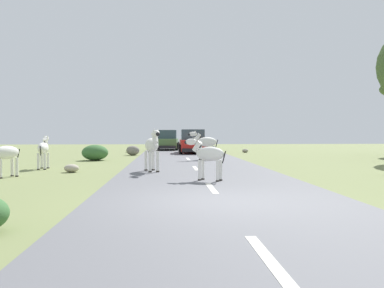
{
  "coord_description": "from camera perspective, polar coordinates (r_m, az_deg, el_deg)",
  "views": [
    {
      "loc": [
        -1.06,
        -8.59,
        1.54
      ],
      "look_at": [
        0.14,
        10.45,
        1.0
      ],
      "focal_mm": 37.04,
      "sensor_mm": 36.0,
      "label": 1
    }
  ],
  "objects": [
    {
      "name": "rock_4",
      "position": [
        27.36,
        -8.52,
        -0.94
      ],
      "size": [
        0.89,
        0.76,
        0.66
      ],
      "primitive_type": "ellipsoid",
      "color": "gray",
      "rests_on": "ground_plane"
    },
    {
      "name": "bush_3",
      "position": [
        31.85,
        -8.64,
        -0.73
      ],
      "size": [
        0.83,
        0.74,
        0.5
      ],
      "primitive_type": "ellipsoid",
      "color": "#386633",
      "rests_on": "ground_plane"
    },
    {
      "name": "zebra_2",
      "position": [
        21.87,
        1.93,
        0.24
      ],
      "size": [
        1.71,
        0.62,
        1.62
      ],
      "rotation": [
        0.0,
        0.0,
        1.73
      ],
      "color": "silver",
      "rests_on": "road"
    },
    {
      "name": "zebra_4",
      "position": [
        12.41,
        2.29,
        -1.51
      ],
      "size": [
        1.31,
        0.94,
        1.37
      ],
      "rotation": [
        0.0,
        0.0,
        1.02
      ],
      "color": "silver",
      "rests_on": "road"
    },
    {
      "name": "car_1",
      "position": [
        29.27,
        0.08,
        0.26
      ],
      "size": [
        2.04,
        4.35,
        1.74
      ],
      "rotation": [
        0.0,
        0.0,
        3.14
      ],
      "color": "red",
      "rests_on": "road"
    },
    {
      "name": "zebra_3",
      "position": [
        15.05,
        -25.43,
        -1.2
      ],
      "size": [
        0.97,
        1.36,
        1.42
      ],
      "rotation": [
        0.0,
        0.0,
        2.59
      ],
      "color": "silver",
      "rests_on": "ground_plane"
    },
    {
      "name": "road",
      "position": [
        8.8,
        4.28,
        -8.32
      ],
      "size": [
        6.0,
        64.0,
        0.05
      ],
      "primitive_type": "cube",
      "color": "slate",
      "rests_on": "ground_plane"
    },
    {
      "name": "ground_plane",
      "position": [
        8.79,
        3.41,
        -8.5
      ],
      "size": [
        90.0,
        90.0,
        0.0
      ],
      "primitive_type": "plane",
      "color": "olive"
    },
    {
      "name": "car_0",
      "position": [
        35.03,
        -3.58,
        0.48
      ],
      "size": [
        2.23,
        4.44,
        1.74
      ],
      "rotation": [
        0.0,
        0.0,
        3.08
      ],
      "color": "#476B38",
      "rests_on": "road"
    },
    {
      "name": "rock_0",
      "position": [
        16.15,
        -16.97,
        -3.36
      ],
      "size": [
        0.57,
        0.5,
        0.32
      ],
      "primitive_type": "ellipsoid",
      "color": "#A89E8C",
      "rests_on": "ground_plane"
    },
    {
      "name": "lane_markings",
      "position": [
        7.83,
        5.3,
        -9.37
      ],
      "size": [
        0.16,
        56.0,
        0.01
      ],
      "color": "silver",
      "rests_on": "road"
    },
    {
      "name": "zebra_0",
      "position": [
        15.29,
        -5.75,
        -0.26
      ],
      "size": [
        0.75,
        1.73,
        1.67
      ],
      "rotation": [
        0.0,
        0.0,
        3.4
      ],
      "color": "silver",
      "rests_on": "road"
    },
    {
      "name": "zebra_1",
      "position": [
        18.04,
        -20.59,
        -0.61
      ],
      "size": [
        0.5,
        1.56,
        1.47
      ],
      "rotation": [
        0.0,
        0.0,
        0.09
      ],
      "color": "silver",
      "rests_on": "ground_plane"
    },
    {
      "name": "bush_1",
      "position": [
        22.78,
        -13.79,
        -1.21
      ],
      "size": [
        1.46,
        1.31,
        0.87
      ],
      "primitive_type": "ellipsoid",
      "color": "#386633",
      "rests_on": "ground_plane"
    },
    {
      "name": "rock_1",
      "position": [
        31.06,
        7.67,
        -0.97
      ],
      "size": [
        0.47,
        0.36,
        0.29
      ],
      "primitive_type": "ellipsoid",
      "color": "gray",
      "rests_on": "ground_plane"
    }
  ]
}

